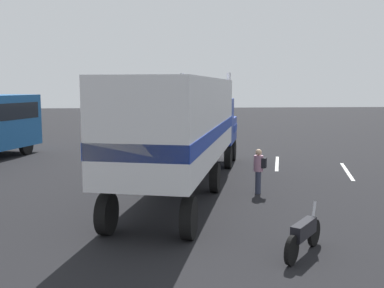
{
  "coord_description": "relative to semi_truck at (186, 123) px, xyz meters",
  "views": [
    {
      "loc": [
        -22.13,
        2.67,
        3.88
      ],
      "look_at": [
        -4.32,
        1.19,
        1.6
      ],
      "focal_mm": 42.39,
      "sensor_mm": 36.0,
      "label": 1
    }
  ],
  "objects": [
    {
      "name": "motorcycle",
      "position": [
        -6.78,
        -2.25,
        -2.04
      ],
      "size": [
        1.71,
        1.4,
        1.12
      ],
      "color": "black",
      "rests_on": "ground_plane"
    },
    {
      "name": "ground_plane",
      "position": [
        5.49,
        -1.51,
        -2.52
      ],
      "size": [
        120.0,
        120.0,
        0.0
      ],
      "primitive_type": "plane",
      "color": "black"
    },
    {
      "name": "person_bystander",
      "position": [
        -0.73,
        -2.6,
        -1.63
      ],
      "size": [
        0.4,
        0.48,
        1.63
      ],
      "color": "#2D3347",
      "rests_on": "ground_plane"
    },
    {
      "name": "lane_stripe_mid",
      "position": [
        3.18,
        -7.64,
        -2.52
      ],
      "size": [
        4.26,
        1.43,
        0.01
      ],
      "primitive_type": "cube",
      "rotation": [
        0.0,
        0.0,
        -0.3
      ],
      "color": "silver",
      "rests_on": "ground_plane"
    },
    {
      "name": "lane_stripe_near",
      "position": [
        5.53,
        -5.01,
        -2.52
      ],
      "size": [
        4.28,
        1.35,
        0.01
      ],
      "primitive_type": "cube",
      "rotation": [
        0.0,
        0.0,
        -0.28
      ],
      "color": "silver",
      "rests_on": "ground_plane"
    },
    {
      "name": "semi_truck",
      "position": [
        0.0,
        0.0,
        0.0
      ],
      "size": [
        14.31,
        6.15,
        4.5
      ],
      "color": "#193399",
      "rests_on": "ground_plane"
    }
  ]
}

